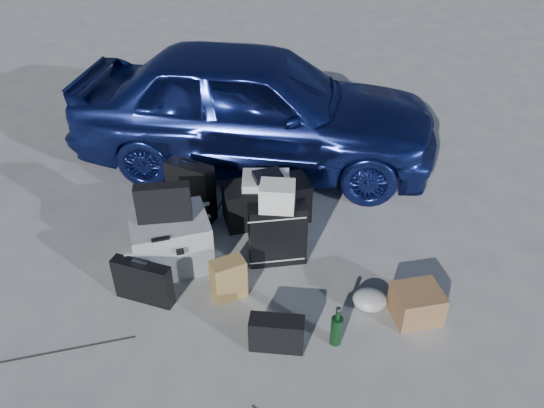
{
  "coord_description": "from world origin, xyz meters",
  "views": [
    {
      "loc": [
        0.5,
        -2.76,
        3.03
      ],
      "look_at": [
        0.28,
        0.85,
        0.47
      ],
      "focal_mm": 35.0,
      "sensor_mm": 36.0,
      "label": 1
    }
  ],
  "objects_px": {
    "green_bottle": "(337,326)",
    "briefcase": "(143,282)",
    "cardboard_box": "(417,304)",
    "car": "(255,106)",
    "duffel_bag": "(267,202)",
    "pelican_case": "(171,241)",
    "suitcase_left": "(191,191)",
    "suitcase_right": "(278,234)"
  },
  "relations": [
    {
      "from": "green_bottle",
      "to": "briefcase",
      "type": "bearing_deg",
      "value": 166.89
    },
    {
      "from": "car",
      "to": "briefcase",
      "type": "xyz_separation_m",
      "value": [
        -0.68,
        -2.22,
        -0.47
      ]
    },
    {
      "from": "car",
      "to": "cardboard_box",
      "type": "relative_size",
      "value": 11.16
    },
    {
      "from": "briefcase",
      "to": "suitcase_right",
      "type": "bearing_deg",
      "value": 43.1
    },
    {
      "from": "duffel_bag",
      "to": "green_bottle",
      "type": "relative_size",
      "value": 2.35
    },
    {
      "from": "pelican_case",
      "to": "duffel_bag",
      "type": "height_order",
      "value": "pelican_case"
    },
    {
      "from": "pelican_case",
      "to": "briefcase",
      "type": "bearing_deg",
      "value": -126.02
    },
    {
      "from": "duffel_bag",
      "to": "briefcase",
      "type": "bearing_deg",
      "value": -146.43
    },
    {
      "from": "suitcase_right",
      "to": "green_bottle",
      "type": "distance_m",
      "value": 0.99
    },
    {
      "from": "duffel_bag",
      "to": "cardboard_box",
      "type": "relative_size",
      "value": 2.3
    },
    {
      "from": "green_bottle",
      "to": "duffel_bag",
      "type": "bearing_deg",
      "value": 112.24
    },
    {
      "from": "green_bottle",
      "to": "cardboard_box",
      "type": "bearing_deg",
      "value": 25.69
    },
    {
      "from": "suitcase_left",
      "to": "pelican_case",
      "type": "bearing_deg",
      "value": -70.5
    },
    {
      "from": "suitcase_left",
      "to": "suitcase_right",
      "type": "distance_m",
      "value": 1.02
    },
    {
      "from": "cardboard_box",
      "to": "suitcase_right",
      "type": "bearing_deg",
      "value": 151.88
    },
    {
      "from": "suitcase_right",
      "to": "green_bottle",
      "type": "height_order",
      "value": "suitcase_right"
    },
    {
      "from": "briefcase",
      "to": "suitcase_left",
      "type": "xyz_separation_m",
      "value": [
        0.18,
        1.11,
        0.11
      ]
    },
    {
      "from": "suitcase_right",
      "to": "cardboard_box",
      "type": "xyz_separation_m",
      "value": [
        1.07,
        -0.57,
        -0.16
      ]
    },
    {
      "from": "pelican_case",
      "to": "suitcase_right",
      "type": "relative_size",
      "value": 1.1
    },
    {
      "from": "briefcase",
      "to": "car",
      "type": "bearing_deg",
      "value": 88.63
    },
    {
      "from": "suitcase_left",
      "to": "cardboard_box",
      "type": "height_order",
      "value": "suitcase_left"
    },
    {
      "from": "pelican_case",
      "to": "duffel_bag",
      "type": "bearing_deg",
      "value": 20.67
    },
    {
      "from": "briefcase",
      "to": "cardboard_box",
      "type": "height_order",
      "value": "briefcase"
    },
    {
      "from": "pelican_case",
      "to": "cardboard_box",
      "type": "xyz_separation_m",
      "value": [
        1.96,
        -0.5,
        -0.1
      ]
    },
    {
      "from": "suitcase_left",
      "to": "duffel_bag",
      "type": "bearing_deg",
      "value": 24.11
    },
    {
      "from": "car",
      "to": "cardboard_box",
      "type": "bearing_deg",
      "value": -142.74
    },
    {
      "from": "cardboard_box",
      "to": "briefcase",
      "type": "bearing_deg",
      "value": 178.64
    },
    {
      "from": "duffel_bag",
      "to": "suitcase_left",
      "type": "bearing_deg",
      "value": 161.91
    },
    {
      "from": "duffel_bag",
      "to": "cardboard_box",
      "type": "bearing_deg",
      "value": -62.28
    },
    {
      "from": "pelican_case",
      "to": "green_bottle",
      "type": "xyz_separation_m",
      "value": [
        1.35,
        -0.8,
        -0.06
      ]
    },
    {
      "from": "suitcase_left",
      "to": "briefcase",
      "type": "bearing_deg",
      "value": -75.04
    },
    {
      "from": "cardboard_box",
      "to": "pelican_case",
      "type": "bearing_deg",
      "value": 165.58
    },
    {
      "from": "briefcase",
      "to": "suitcase_right",
      "type": "xyz_separation_m",
      "value": [
        1.01,
        0.52,
        0.1
      ]
    },
    {
      "from": "car",
      "to": "green_bottle",
      "type": "relative_size",
      "value": 11.37
    },
    {
      "from": "pelican_case",
      "to": "duffel_bag",
      "type": "distance_m",
      "value": 1.0
    },
    {
      "from": "car",
      "to": "duffel_bag",
      "type": "distance_m",
      "value": 1.21
    },
    {
      "from": "car",
      "to": "duffel_bag",
      "type": "xyz_separation_m",
      "value": [
        0.2,
        -1.1,
        -0.45
      ]
    },
    {
      "from": "suitcase_left",
      "to": "duffel_bag",
      "type": "distance_m",
      "value": 0.71
    },
    {
      "from": "briefcase",
      "to": "duffel_bag",
      "type": "height_order",
      "value": "duffel_bag"
    },
    {
      "from": "suitcase_left",
      "to": "cardboard_box",
      "type": "distance_m",
      "value": 2.24
    },
    {
      "from": "car",
      "to": "green_bottle",
      "type": "distance_m",
      "value": 2.72
    },
    {
      "from": "suitcase_left",
      "to": "suitcase_right",
      "type": "height_order",
      "value": "suitcase_left"
    }
  ]
}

